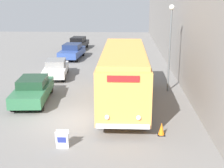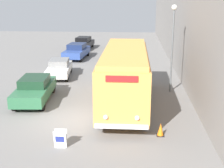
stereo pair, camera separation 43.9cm
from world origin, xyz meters
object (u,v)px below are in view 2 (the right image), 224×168
(parked_car_far, at_px, (77,51))
(traffic_cone, at_px, (161,130))
(vintage_bus, at_px, (125,74))
(parked_car_near, at_px, (35,89))
(streetlamp, at_px, (173,36))
(parked_car_distant, at_px, (83,43))
(sign_board, at_px, (60,139))
(parked_car_mid, at_px, (59,68))

(parked_car_far, distance_m, traffic_cone, 19.42)
(vintage_bus, height_order, parked_car_near, vintage_bus)
(streetlamp, relative_size, parked_car_distant, 1.23)
(sign_board, xyz_separation_m, parked_car_distant, (-3.05, 25.21, 0.36))
(parked_car_far, relative_size, parked_car_distant, 1.01)
(traffic_cone, bearing_deg, parked_car_mid, 124.95)
(parked_car_mid, height_order, parked_car_far, parked_car_far)
(sign_board, relative_size, streetlamp, 0.14)
(parked_car_distant, height_order, traffic_cone, parked_car_distant)
(parked_car_far, xyz_separation_m, parked_car_distant, (-0.23, 5.69, -0.03))
(parked_car_near, bearing_deg, vintage_bus, -7.74)
(streetlamp, bearing_deg, parked_car_mid, 158.33)
(parked_car_mid, bearing_deg, vintage_bus, -54.98)
(traffic_cone, bearing_deg, sign_board, -161.22)
(sign_board, xyz_separation_m, traffic_cone, (4.47, 1.52, -0.09))
(streetlamp, distance_m, parked_car_distant, 18.97)
(vintage_bus, bearing_deg, traffic_cone, -66.21)
(parked_car_near, xyz_separation_m, parked_car_distant, (-0.02, 19.16, -0.01))
(vintage_bus, bearing_deg, parked_car_near, 176.45)
(streetlamp, relative_size, parked_car_mid, 1.32)
(parked_car_mid, xyz_separation_m, parked_car_distant, (-0.16, 13.16, 0.04))
(sign_board, xyz_separation_m, parked_car_mid, (-2.89, 12.05, 0.32))
(traffic_cone, bearing_deg, streetlamp, 80.41)
(parked_car_far, distance_m, parked_car_distant, 5.70)
(parked_car_near, relative_size, parked_car_mid, 1.11)
(parked_car_mid, bearing_deg, streetlamp, -27.63)
(streetlamp, xyz_separation_m, parked_car_far, (-8.49, 10.87, -3.05))
(traffic_cone, bearing_deg, parked_car_distant, 107.60)
(parked_car_near, bearing_deg, sign_board, -67.60)
(streetlamp, relative_size, parked_car_near, 1.19)
(parked_car_mid, bearing_deg, parked_car_distant, 84.74)
(streetlamp, height_order, parked_car_near, streetlamp)
(parked_car_far, bearing_deg, parked_car_near, -86.48)
(parked_car_near, relative_size, parked_car_far, 1.02)
(vintage_bus, height_order, streetlamp, streetlamp)
(sign_board, distance_m, traffic_cone, 4.72)
(parked_car_mid, bearing_deg, sign_board, -82.47)
(sign_board, bearing_deg, vintage_bus, 65.27)
(vintage_bus, relative_size, parked_car_mid, 2.16)
(streetlamp, height_order, parked_car_far, streetlamp)
(parked_car_near, xyz_separation_m, parked_car_far, (0.20, 13.47, 0.02))
(parked_car_distant, bearing_deg, parked_car_far, -82.30)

